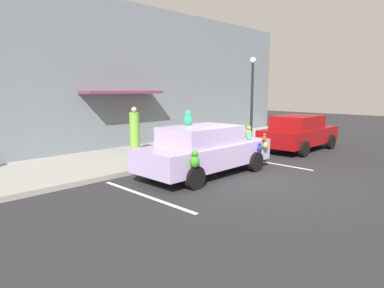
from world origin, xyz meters
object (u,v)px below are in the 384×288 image
object	(u,v)px
street_lamp_post	(252,91)
pedestrian_near_shopfront	(135,132)
plush_covered_car	(205,149)
teddy_bear_on_sidewalk	(179,149)
parked_sedan_behind	(299,133)

from	to	relation	value
street_lamp_post	pedestrian_near_shopfront	world-z (taller)	street_lamp_post
plush_covered_car	teddy_bear_on_sidewalk	world-z (taller)	plush_covered_car
parked_sedan_behind	pedestrian_near_shopfront	xyz separation A→B (m)	(-5.91, 3.99, 0.20)
teddy_bear_on_sidewalk	street_lamp_post	xyz separation A→B (m)	(4.71, 0.07, 2.11)
parked_sedan_behind	plush_covered_car	bearing A→B (deg)	179.81
parked_sedan_behind	teddy_bear_on_sidewalk	distance (m)	5.69
parked_sedan_behind	pedestrian_near_shopfront	distance (m)	7.13
street_lamp_post	pedestrian_near_shopfront	bearing A→B (deg)	160.45
plush_covered_car	pedestrian_near_shopfront	xyz separation A→B (m)	(0.19, 3.97, 0.19)
teddy_bear_on_sidewalk	pedestrian_near_shopfront	xyz separation A→B (m)	(-0.60, 1.96, 0.53)
teddy_bear_on_sidewalk	street_lamp_post	bearing A→B (deg)	0.87
parked_sedan_behind	teddy_bear_on_sidewalk	bearing A→B (deg)	159.06
plush_covered_car	teddy_bear_on_sidewalk	size ratio (longest dim) A/B	6.78
parked_sedan_behind	teddy_bear_on_sidewalk	size ratio (longest dim) A/B	6.18
parked_sedan_behind	teddy_bear_on_sidewalk	xyz separation A→B (m)	(-5.30, 2.03, -0.33)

